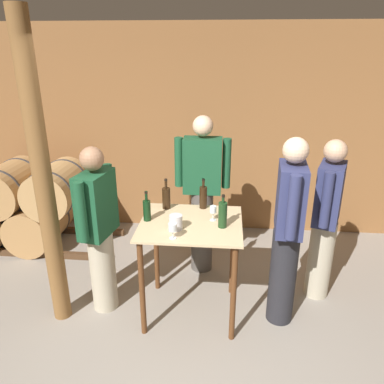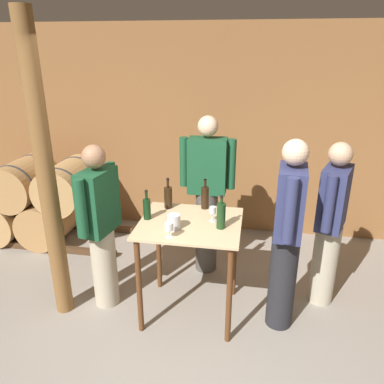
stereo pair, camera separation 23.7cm
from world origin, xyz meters
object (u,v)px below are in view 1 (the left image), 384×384
object	(u,v)px
wine_bottle_left	(166,198)
wine_glass_near_center	(213,210)
person_host	(202,193)
person_visitor_near_door	(326,218)
wine_glass_near_left	(173,228)
ice_bucket	(176,222)
wooden_post	(43,183)
wine_bottle_right	(223,214)
wine_bottle_far_left	(147,209)
person_visitor_bearded	(99,229)
wine_bottle_center	(203,197)
person_visitor_with_scarf	(287,231)

from	to	relation	value
wine_bottle_left	wine_glass_near_center	xyz separation A→B (m)	(0.46, -0.22, -0.01)
person_host	person_visitor_near_door	world-z (taller)	person_host
wine_bottle_left	wine_glass_near_left	world-z (taller)	wine_bottle_left
wine_bottle_left	ice_bucket	xyz separation A→B (m)	(0.15, -0.43, -0.05)
wooden_post	wine_bottle_right	world-z (taller)	wooden_post
wine_bottle_far_left	wine_glass_near_center	bearing A→B (deg)	5.59
wine_bottle_far_left	wine_bottle_left	world-z (taller)	wine_bottle_left
wine_glass_near_center	person_visitor_near_door	bearing A→B (deg)	16.98
wooden_post	wine_glass_near_left	xyz separation A→B (m)	(1.10, -0.13, -0.30)
wine_bottle_far_left	person_visitor_bearded	xyz separation A→B (m)	(-0.45, -0.01, -0.20)
wine_glass_near_center	wine_bottle_right	bearing A→B (deg)	-56.16
ice_bucket	wine_glass_near_left	bearing A→B (deg)	-91.10
wine_bottle_right	person_host	size ratio (longest dim) A/B	0.17
wine_bottle_center	person_visitor_near_door	xyz separation A→B (m)	(1.18, 0.06, -0.21)
wine_glass_near_center	person_visitor_with_scarf	distance (m)	0.67
wooden_post	wine_bottle_far_left	size ratio (longest dim) A/B	9.74
wine_bottle_far_left	wine_glass_near_left	size ratio (longest dim) A/B	2.10
wine_bottle_center	person_visitor_with_scarf	bearing A→B (deg)	-25.34
wine_bottle_center	person_visitor_bearded	world-z (taller)	person_visitor_bearded
person_visitor_with_scarf	wine_bottle_right	bearing A→B (deg)	-176.24
wine_bottle_right	wine_bottle_left	bearing A→B (deg)	147.22
wine_bottle_left	person_visitor_bearded	xyz separation A→B (m)	(-0.58, -0.29, -0.21)
wine_bottle_center	wine_glass_near_left	world-z (taller)	wine_bottle_center
wine_bottle_right	wine_glass_near_center	size ratio (longest dim) A/B	2.19
wine_bottle_right	wine_glass_near_left	xyz separation A→B (m)	(-0.40, -0.24, -0.02)
wine_bottle_right	person_visitor_bearded	xyz separation A→B (m)	(-1.12, 0.06, -0.22)
wine_bottle_far_left	wine_bottle_left	distance (m)	0.31
wine_bottle_center	wine_bottle_right	size ratio (longest dim) A/B	0.99
wine_bottle_left	ice_bucket	distance (m)	0.46
wine_bottle_left	wine_bottle_center	xyz separation A→B (m)	(0.35, 0.04, 0.00)
person_host	person_visitor_with_scarf	world-z (taller)	person_host
person_visitor_with_scarf	person_visitor_bearded	bearing A→B (deg)	179.33
wooden_post	wine_glass_near_center	size ratio (longest dim) A/B	19.84
wine_bottle_far_left	wine_bottle_center	size ratio (longest dim) A/B	0.94
person_visitor_with_scarf	person_visitor_bearded	distance (m)	1.69
wooden_post	person_visitor_near_door	size ratio (longest dim) A/B	1.65
wine_bottle_center	person_visitor_with_scarf	world-z (taller)	person_visitor_with_scarf
wine_glass_near_left	person_visitor_near_door	xyz separation A→B (m)	(1.39, 0.70, -0.19)
wine_bottle_center	wine_glass_near_left	bearing A→B (deg)	-107.79
wine_bottle_right	person_visitor_near_door	world-z (taller)	person_visitor_near_door
wooden_post	person_visitor_near_door	world-z (taller)	wooden_post
wine_bottle_far_left	person_host	bearing A→B (deg)	60.07
ice_bucket	person_visitor_bearded	bearing A→B (deg)	169.49
wine_glass_near_left	wine_glass_near_center	bearing A→B (deg)	50.20
wine_bottle_left	person_visitor_with_scarf	size ratio (longest dim) A/B	0.17
wine_bottle_center	person_visitor_with_scarf	size ratio (longest dim) A/B	0.17
wine_bottle_far_left	wine_glass_near_center	size ratio (longest dim) A/B	2.04
person_host	person_visitor_with_scarf	size ratio (longest dim) A/B	1.01
wooden_post	wine_glass_near_left	size ratio (longest dim) A/B	20.43
wooden_post	person_visitor_bearded	size ratio (longest dim) A/B	1.66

